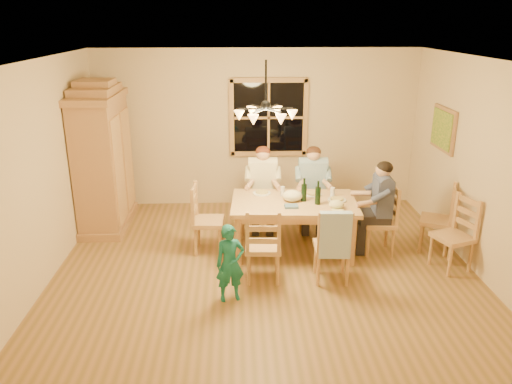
{
  "coord_description": "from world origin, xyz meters",
  "views": [
    {
      "loc": [
        -0.36,
        -5.96,
        3.16
      ],
      "look_at": [
        -0.11,
        0.1,
        1.04
      ],
      "focal_mm": 35.0,
      "sensor_mm": 36.0,
      "label": 1
    }
  ],
  "objects_px": {
    "chair_spare_front": "(451,248)",
    "adult_slate_man": "(381,196)",
    "armoire": "(103,161)",
    "child": "(230,263)",
    "chair_end_right": "(378,232)",
    "chair_spare_back": "(435,230)",
    "chair_end_left": "(209,231)",
    "adult_woman": "(263,178)",
    "chair_far_left": "(263,210)",
    "dining_table": "(294,208)",
    "chandelier": "(266,113)",
    "chair_near_right": "(331,258)",
    "chair_far_right": "(311,211)",
    "adult_plaid_man": "(313,178)",
    "wine_bottle_a": "(304,190)",
    "wine_bottle_b": "(318,193)",
    "chair_near_left": "(263,257)"
  },
  "relations": [
    {
      "from": "wine_bottle_a",
      "to": "wine_bottle_b",
      "type": "relative_size",
      "value": 1.0
    },
    {
      "from": "dining_table",
      "to": "chair_spare_front",
      "type": "xyz_separation_m",
      "value": [
        2.02,
        -0.61,
        -0.35
      ]
    },
    {
      "from": "chair_spare_front",
      "to": "adult_slate_man",
      "type": "bearing_deg",
      "value": 36.91
    },
    {
      "from": "chair_end_left",
      "to": "adult_woman",
      "type": "relative_size",
      "value": 1.13
    },
    {
      "from": "chair_far_right",
      "to": "wine_bottle_b",
      "type": "height_order",
      "value": "wine_bottle_b"
    },
    {
      "from": "adult_slate_man",
      "to": "chair_spare_front",
      "type": "xyz_separation_m",
      "value": [
        0.82,
        -0.55,
        -0.54
      ]
    },
    {
      "from": "chandelier",
      "to": "wine_bottle_a",
      "type": "distance_m",
      "value": 1.37
    },
    {
      "from": "armoire",
      "to": "child",
      "type": "relative_size",
      "value": 2.44
    },
    {
      "from": "chair_far_right",
      "to": "chair_spare_front",
      "type": "distance_m",
      "value": 2.16
    },
    {
      "from": "dining_table",
      "to": "chair_spare_front",
      "type": "relative_size",
      "value": 1.79
    },
    {
      "from": "chair_far_left",
      "to": "adult_woman",
      "type": "height_order",
      "value": "adult_woman"
    },
    {
      "from": "chair_far_left",
      "to": "chair_near_right",
      "type": "bearing_deg",
      "value": 117.9
    },
    {
      "from": "chandelier",
      "to": "chair_near_right",
      "type": "height_order",
      "value": "chandelier"
    },
    {
      "from": "chair_far_right",
      "to": "adult_slate_man",
      "type": "bearing_deg",
      "value": 136.64
    },
    {
      "from": "chandelier",
      "to": "chair_spare_back",
      "type": "bearing_deg",
      "value": 10.26
    },
    {
      "from": "dining_table",
      "to": "adult_slate_man",
      "type": "height_order",
      "value": "adult_slate_man"
    },
    {
      "from": "chair_far_right",
      "to": "adult_plaid_man",
      "type": "distance_m",
      "value": 0.54
    },
    {
      "from": "chair_end_left",
      "to": "adult_plaid_man",
      "type": "xyz_separation_m",
      "value": [
        1.57,
        0.73,
        0.54
      ]
    },
    {
      "from": "chandelier",
      "to": "chair_end_left",
      "type": "relative_size",
      "value": 0.78
    },
    {
      "from": "armoire",
      "to": "child",
      "type": "height_order",
      "value": "armoire"
    },
    {
      "from": "chair_near_right",
      "to": "chair_near_left",
      "type": "bearing_deg",
      "value": 180.0
    },
    {
      "from": "wine_bottle_b",
      "to": "chair_far_left",
      "type": "bearing_deg",
      "value": 125.93
    },
    {
      "from": "adult_woman",
      "to": "chair_spare_front",
      "type": "bearing_deg",
      "value": 152.03
    },
    {
      "from": "adult_plaid_man",
      "to": "chair_spare_back",
      "type": "height_order",
      "value": "adult_plaid_man"
    },
    {
      "from": "chair_end_left",
      "to": "adult_slate_man",
      "type": "relative_size",
      "value": 1.13
    },
    {
      "from": "chandelier",
      "to": "child",
      "type": "bearing_deg",
      "value": -120.01
    },
    {
      "from": "adult_woman",
      "to": "chair_end_right",
      "type": "bearing_deg",
      "value": 153.43
    },
    {
      "from": "chair_end_right",
      "to": "armoire",
      "type": "bearing_deg",
      "value": 76.89
    },
    {
      "from": "chair_near_right",
      "to": "chair_end_left",
      "type": "relative_size",
      "value": 1.0
    },
    {
      "from": "dining_table",
      "to": "chair_spare_back",
      "type": "distance_m",
      "value": 2.05
    },
    {
      "from": "wine_bottle_a",
      "to": "chair_near_left",
      "type": "bearing_deg",
      "value": -127.27
    },
    {
      "from": "chair_end_right",
      "to": "chair_spare_back",
      "type": "relative_size",
      "value": 1.0
    },
    {
      "from": "chair_near_right",
      "to": "armoire",
      "type": "bearing_deg",
      "value": 152.07
    },
    {
      "from": "armoire",
      "to": "chair_end_right",
      "type": "relative_size",
      "value": 2.32
    },
    {
      "from": "chair_end_right",
      "to": "wine_bottle_a",
      "type": "distance_m",
      "value": 1.23
    },
    {
      "from": "wine_bottle_b",
      "to": "chair_end_right",
      "type": "bearing_deg",
      "value": 4.04
    },
    {
      "from": "chair_far_right",
      "to": "chair_spare_back",
      "type": "bearing_deg",
      "value": 156.12
    },
    {
      "from": "chandelier",
      "to": "adult_slate_man",
      "type": "relative_size",
      "value": 0.88
    },
    {
      "from": "chair_end_left",
      "to": "adult_woman",
      "type": "xyz_separation_m",
      "value": [
        0.81,
        0.77,
        0.54
      ]
    },
    {
      "from": "chandelier",
      "to": "chair_far_right",
      "type": "bearing_deg",
      "value": 57.63
    },
    {
      "from": "child",
      "to": "wine_bottle_b",
      "type": "bearing_deg",
      "value": 29.65
    },
    {
      "from": "adult_woman",
      "to": "chair_far_left",
      "type": "bearing_deg",
      "value": 94.72
    },
    {
      "from": "armoire",
      "to": "adult_slate_man",
      "type": "distance_m",
      "value": 4.22
    },
    {
      "from": "dining_table",
      "to": "adult_woman",
      "type": "bearing_deg",
      "value": 114.96
    },
    {
      "from": "chandelier",
      "to": "chair_end_right",
      "type": "relative_size",
      "value": 0.78
    },
    {
      "from": "dining_table",
      "to": "adult_woman",
      "type": "distance_m",
      "value": 0.94
    },
    {
      "from": "armoire",
      "to": "chair_end_right",
      "type": "xyz_separation_m",
      "value": [
        4.05,
        -1.16,
        -0.75
      ]
    },
    {
      "from": "chair_far_left",
      "to": "chair_end_left",
      "type": "xyz_separation_m",
      "value": [
        -0.81,
        -0.77,
        0.0
      ]
    },
    {
      "from": "adult_woman",
      "to": "chair_spare_back",
      "type": "xyz_separation_m",
      "value": [
        2.41,
        -0.87,
        -0.54
      ]
    },
    {
      "from": "adult_slate_man",
      "to": "dining_table",
      "type": "bearing_deg",
      "value": 90.0
    }
  ]
}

